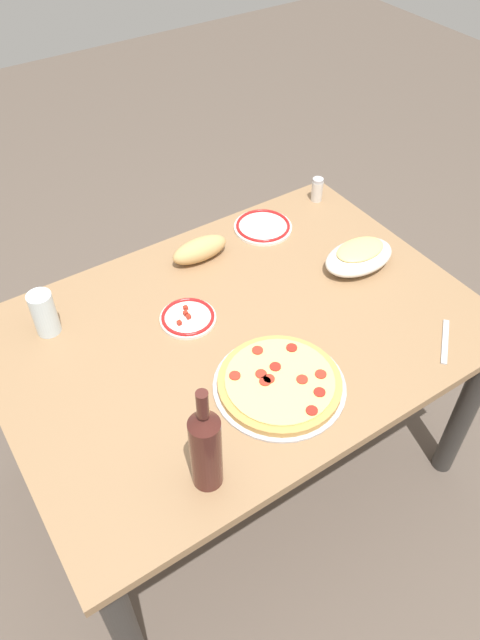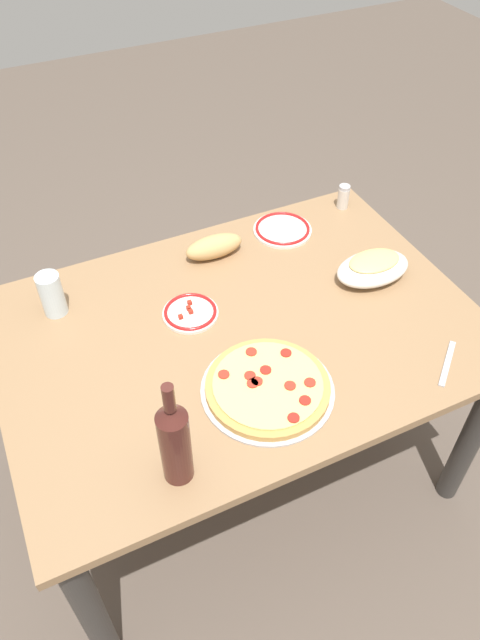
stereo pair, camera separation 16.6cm
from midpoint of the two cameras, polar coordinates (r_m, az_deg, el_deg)
name	(u,v)px [view 2 (the right image)]	position (r m, az deg, el deg)	size (l,w,h in m)	color
ground_plane	(240,462)	(2.25, 2.17, -13.56)	(8.00, 8.00, 0.00)	brown
dining_table	(240,352)	(1.76, 2.70, -3.28)	(1.35, 0.95, 0.71)	#93704C
pepperoni_pizza	(268,387)	(1.53, 5.80, -6.58)	(0.35, 0.35, 0.03)	#B7B7BC
baked_pasta_dish	(373,267)	(1.88, 15.17, 4.83)	(0.24, 0.15, 0.08)	white
wine_bottle	(175,441)	(1.29, -2.58, -11.79)	(0.07, 0.07, 0.31)	#471E19
water_glass	(52,294)	(1.74, -15.07, 2.26)	(0.07, 0.07, 0.13)	silver
side_plate_near	(190,312)	(1.71, -2.04, 0.59)	(0.16, 0.16, 0.02)	white
side_plate_far	(282,229)	(2.03, 6.47, 8.56)	(0.20, 0.20, 0.02)	white
bread_loaf	(214,247)	(1.90, 0.00, 6.95)	(0.19, 0.08, 0.07)	tan
spice_shaker	(343,197)	(2.16, 12.13, 11.41)	(0.04, 0.04, 0.09)	silver
fork_left	(447,363)	(1.71, 21.96, -4.03)	(0.17, 0.02, 0.01)	#B7B7BC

